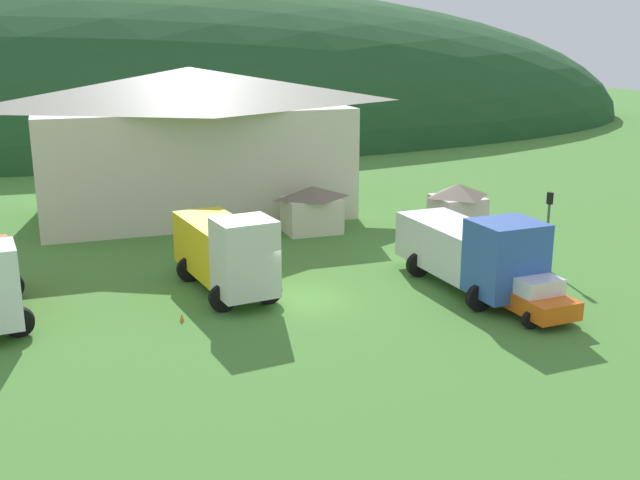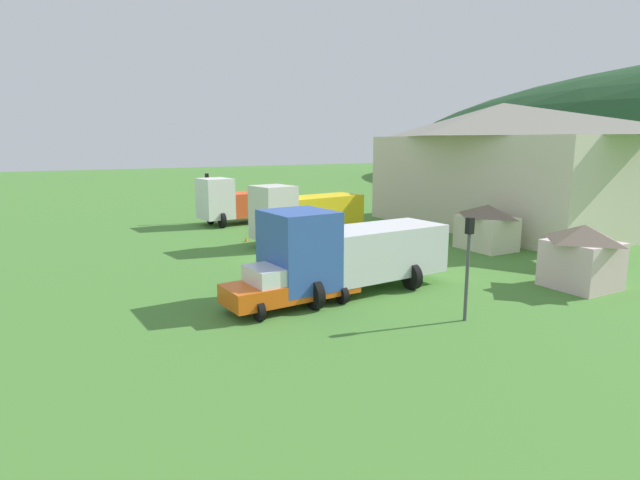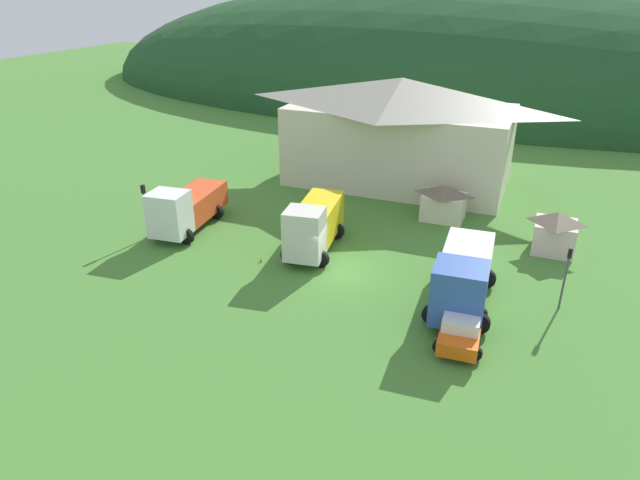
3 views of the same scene
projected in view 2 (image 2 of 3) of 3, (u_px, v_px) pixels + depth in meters
ground_plane at (293, 255)px, 28.19m from camera, size 200.00×200.00×0.00m
depot_building at (500, 164)px, 36.64m from camera, size 19.26×10.11×8.78m
play_shed_cream at (487, 227)px, 29.44m from camera, size 3.22×2.44×2.60m
play_shed_pink at (582, 255)px, 21.68m from camera, size 2.70×2.69×2.71m
heavy_rig_white at (241, 201)px, 38.92m from camera, size 3.64×7.56×3.49m
flatbed_truck_yellow at (304, 214)px, 30.99m from camera, size 3.62×7.28×3.64m
box_truck_blue at (348, 250)px, 20.97m from camera, size 3.66×8.09×3.54m
service_pickup_orange at (288, 285)px, 19.24m from camera, size 2.51×5.29×1.66m
traffic_light_west at (208, 192)px, 39.23m from camera, size 0.20×0.32×3.75m
traffic_light_east at (468, 257)px, 17.46m from camera, size 0.20×0.32×3.61m
traffic_cone_near_pickup at (246, 242)px, 32.02m from camera, size 0.36×0.36×0.61m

